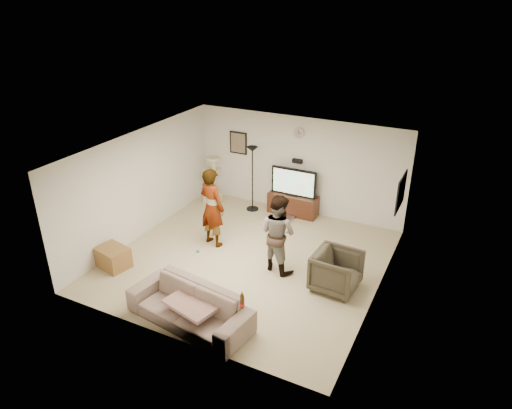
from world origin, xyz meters
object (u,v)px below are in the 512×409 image
at_px(armchair, 336,271).
at_px(beer_bottle, 242,301).
at_px(tv, 294,182).
at_px(person_left, 212,207).
at_px(person_right, 278,233).
at_px(tv_stand, 293,204).
at_px(sofa, 189,306).
at_px(side_table, 113,257).
at_px(floor_lamp, 252,179).
at_px(cat_tree, 213,179).

bearing_deg(armchair, beer_bottle, 159.56).
relative_size(tv, person_left, 0.65).
bearing_deg(person_left, person_right, -175.00).
relative_size(tv_stand, beer_bottle, 5.10).
relative_size(tv_stand, sofa, 0.56).
bearing_deg(sofa, tv_stand, 98.70).
bearing_deg(tv, beer_bottle, -77.30).
bearing_deg(side_table, floor_lamp, 70.25).
bearing_deg(beer_bottle, person_right, 99.57).
xyz_separation_m(tv, person_right, (0.70, -2.53, -0.05)).
bearing_deg(person_right, person_left, 7.79).
distance_m(floor_lamp, side_table, 4.05).
bearing_deg(armchair, floor_lamp, 54.80).
distance_m(floor_lamp, beer_bottle, 5.01).
bearing_deg(floor_lamp, person_left, -89.58).
xyz_separation_m(tv, beer_bottle, (1.08, -4.77, -0.10)).
xyz_separation_m(floor_lamp, side_table, (-1.35, -3.77, -0.64)).
bearing_deg(person_left, floor_lamp, -74.89).
bearing_deg(person_left, beer_bottle, 144.44).
bearing_deg(armchair, tv_stand, 40.24).
relative_size(tv, armchair, 1.36).
bearing_deg(person_right, floor_lamp, -35.24).
relative_size(floor_lamp, cat_tree, 1.31).
relative_size(person_left, side_table, 2.77).
distance_m(tv, beer_bottle, 4.89).
bearing_deg(sofa, tv, 98.70).
bearing_deg(side_table, armchair, 16.75).
bearing_deg(sofa, person_right, 81.78).
bearing_deg(armchair, side_table, 110.20).
relative_size(cat_tree, sofa, 0.58).
bearing_deg(person_left, armchair, -173.60).
height_order(tv, floor_lamp, floor_lamp).
xyz_separation_m(tv, cat_tree, (-2.22, -0.29, -0.23)).
bearing_deg(sofa, armchair, 55.05).
relative_size(tv, floor_lamp, 0.69).
relative_size(floor_lamp, side_table, 2.60).
distance_m(tv, person_right, 2.63).
bearing_deg(cat_tree, person_right, -37.55).
relative_size(tv_stand, person_right, 0.76).
xyz_separation_m(floor_lamp, person_right, (1.75, -2.29, -0.02)).
relative_size(cat_tree, side_table, 1.99).
bearing_deg(floor_lamp, side_table, -109.75).
height_order(tv_stand, beer_bottle, beer_bottle).
height_order(tv_stand, side_table, tv_stand).
height_order(cat_tree, armchair, cat_tree).
bearing_deg(person_right, beer_bottle, 117.04).
bearing_deg(cat_tree, floor_lamp, 2.33).
bearing_deg(person_left, tv, -100.13).
relative_size(armchair, side_table, 1.32).
bearing_deg(side_table, cat_tree, 87.28).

